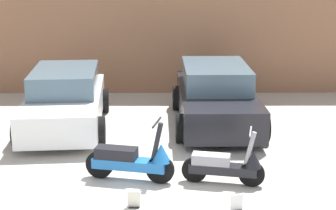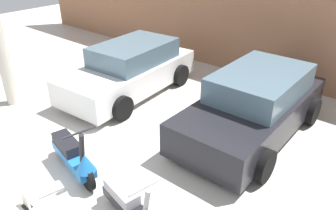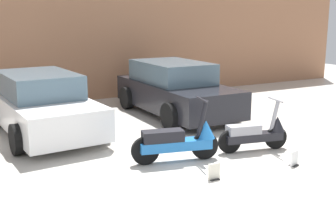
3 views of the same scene
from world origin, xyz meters
TOP-DOWN VIEW (x-y plane):
  - ground_plane at (0.00, 0.00)m, footprint 28.00×28.00m
  - wall_back at (0.00, 7.11)m, footprint 19.60×0.12m
  - scooter_front_left at (-0.40, 1.03)m, footprint 1.53×0.66m
  - scooter_front_right at (1.16, 0.88)m, footprint 1.37×0.57m
  - car_rear_left at (-2.09, 4.02)m, footprint 2.06×3.90m
  - car_rear_center at (1.29, 4.26)m, footprint 1.94×3.94m
  - placard_near_left_scooter at (-0.34, 0.06)m, footprint 0.20×0.12m
  - placard_near_right_scooter at (1.20, -0.06)m, footprint 0.20×0.16m

SIDE VIEW (x-z plane):
  - ground_plane at x=0.00m, z-range 0.00..0.00m
  - placard_near_left_scooter at x=-0.34m, z-range -0.02..0.24m
  - placard_near_right_scooter at x=1.20m, z-range -0.02..0.24m
  - scooter_front_right at x=1.16m, z-range -0.14..0.83m
  - scooter_front_left at x=-0.40m, z-range -0.16..0.92m
  - car_rear_left at x=-2.09m, z-range -0.03..1.26m
  - car_rear_center at x=1.29m, z-range -0.03..1.30m
  - wall_back at x=0.00m, z-range 0.00..3.53m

